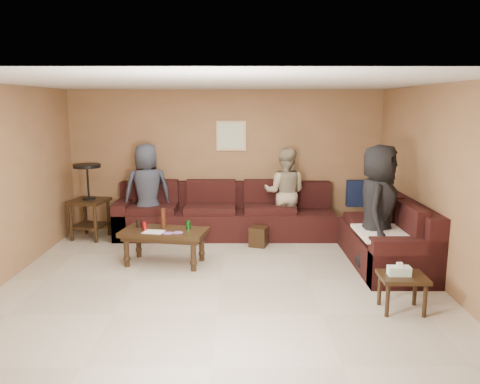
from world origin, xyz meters
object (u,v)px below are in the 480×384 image
at_px(end_table_left, 89,200).
at_px(side_table_right, 402,279).
at_px(sectional_sofa, 275,225).
at_px(person_left, 147,191).
at_px(coffee_table, 164,235).
at_px(waste_bin, 259,236).
at_px(person_middle, 285,193).
at_px(person_right, 378,209).

xyz_separation_m(end_table_left, side_table_right, (4.30, -2.86, -0.30)).
relative_size(sectional_sofa, side_table_right, 8.35).
distance_m(sectional_sofa, side_table_right, 2.74).
height_order(sectional_sofa, side_table_right, sectional_sofa).
distance_m(side_table_right, person_left, 4.43).
relative_size(side_table_right, person_left, 0.34).
height_order(coffee_table, waste_bin, coffee_table).
xyz_separation_m(waste_bin, person_left, (-1.86, 0.50, 0.65)).
relative_size(end_table_left, person_left, 0.78).
distance_m(coffee_table, side_table_right, 3.24).
xyz_separation_m(end_table_left, person_middle, (3.31, 0.14, 0.10)).
relative_size(waste_bin, person_left, 0.20).
bearing_deg(sectional_sofa, side_table_right, -63.95).
bearing_deg(sectional_sofa, person_left, 168.17).
xyz_separation_m(waste_bin, person_middle, (0.47, 0.60, 0.61)).
xyz_separation_m(coffee_table, side_table_right, (2.84, -1.57, -0.06)).
distance_m(coffee_table, person_middle, 2.36).
relative_size(side_table_right, waste_bin, 1.76).
bearing_deg(waste_bin, person_middle, 51.93).
bearing_deg(person_middle, coffee_table, 50.09).
bearing_deg(waste_bin, coffee_table, -148.72).
relative_size(end_table_left, waste_bin, 4.01).
bearing_deg(coffee_table, waste_bin, 31.28).
distance_m(person_middle, person_right, 2.02).
relative_size(coffee_table, end_table_left, 1.01).
bearing_deg(end_table_left, person_middle, 2.35).
bearing_deg(person_right, waste_bin, 77.44).
bearing_deg(person_left, side_table_right, 120.19).
xyz_separation_m(sectional_sofa, person_middle, (0.20, 0.54, 0.44)).
bearing_deg(side_table_right, person_right, 86.17).
relative_size(waste_bin, person_right, 0.18).
height_order(sectional_sofa, person_right, person_right).
bearing_deg(person_right, sectional_sofa, 70.89).
relative_size(end_table_left, side_table_right, 2.27).
bearing_deg(side_table_right, person_left, 138.88).
height_order(coffee_table, side_table_right, coffee_table).
bearing_deg(sectional_sofa, coffee_table, -151.47).
height_order(end_table_left, person_middle, person_middle).
distance_m(side_table_right, person_middle, 3.19).
bearing_deg(sectional_sofa, person_right, -42.09).
relative_size(coffee_table, person_right, 0.74).
bearing_deg(coffee_table, person_left, 109.84).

